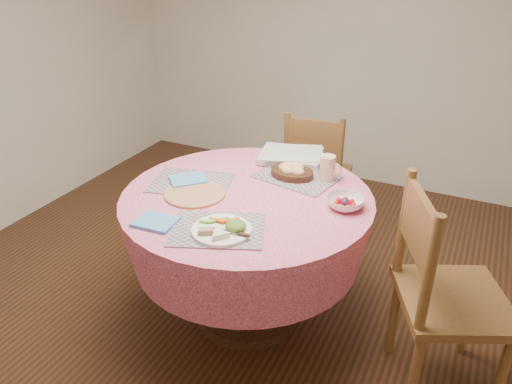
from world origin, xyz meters
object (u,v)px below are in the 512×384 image
at_px(dinner_plate, 222,229).
at_px(fruit_bowl, 345,203).
at_px(wicker_trivet, 195,194).
at_px(dining_table, 247,229).
at_px(latte_mug, 328,168).
at_px(chair_right, 442,291).
at_px(chair_back, 316,172).
at_px(bread_bowl, 292,170).

distance_m(dinner_plate, fruit_bowl, 0.60).
bearing_deg(wicker_trivet, dining_table, 24.14).
xyz_separation_m(latte_mug, fruit_bowl, (0.17, -0.24, -0.04)).
height_order(dinner_plate, latte_mug, latte_mug).
height_order(chair_right, dinner_plate, chair_right).
bearing_deg(dinner_plate, wicker_trivet, 139.15).
relative_size(chair_right, wicker_trivet, 3.37).
distance_m(wicker_trivet, dinner_plate, 0.39).
relative_size(chair_right, dinner_plate, 3.91).
bearing_deg(dining_table, chair_back, 88.66).
height_order(bread_bowl, latte_mug, latte_mug).
bearing_deg(bread_bowl, chair_right, -22.30).
distance_m(chair_right, dinner_plate, 0.97).
bearing_deg(latte_mug, chair_right, -30.31).
height_order(chair_back, wicker_trivet, chair_back).
xyz_separation_m(chair_right, bread_bowl, (-0.84, 0.34, 0.26)).
distance_m(chair_back, dinner_plate, 1.37).
bearing_deg(chair_back, chair_right, 125.07).
distance_m(dinner_plate, latte_mug, 0.73).
bearing_deg(latte_mug, dinner_plate, -108.69).
bearing_deg(dinner_plate, bread_bowl, 85.27).
bearing_deg(bread_bowl, fruit_bowl, -30.34).
bearing_deg(wicker_trivet, fruit_bowl, 15.29).
height_order(wicker_trivet, latte_mug, latte_mug).
bearing_deg(bread_bowl, wicker_trivet, -131.58).
bearing_deg(fruit_bowl, wicker_trivet, -164.71).
relative_size(latte_mug, fruit_bowl, 0.72).
relative_size(bread_bowl, latte_mug, 1.76).
bearing_deg(wicker_trivet, chair_right, 2.51).
bearing_deg(dining_table, latte_mug, 47.95).
distance_m(chair_back, bread_bowl, 0.76).
distance_m(wicker_trivet, bread_bowl, 0.53).
xyz_separation_m(chair_back, latte_mug, (0.28, -0.65, 0.35)).
height_order(wicker_trivet, fruit_bowl, fruit_bowl).
bearing_deg(wicker_trivet, dinner_plate, -40.85).
xyz_separation_m(chair_back, fruit_bowl, (0.44, -0.89, 0.30)).
xyz_separation_m(chair_back, dinner_plate, (0.04, -1.34, 0.30)).
bearing_deg(dining_table, dinner_plate, -79.74).
relative_size(dinner_plate, latte_mug, 1.98).
distance_m(dining_table, fruit_bowl, 0.52).
distance_m(chair_right, fruit_bowl, 0.57).
bearing_deg(fruit_bowl, bread_bowl, 149.66).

